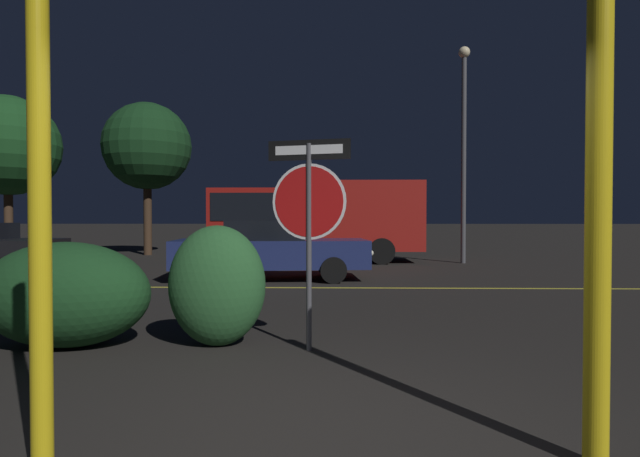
{
  "coord_description": "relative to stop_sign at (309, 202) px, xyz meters",
  "views": [
    {
      "loc": [
        -0.01,
        -3.13,
        1.47
      ],
      "look_at": [
        -0.19,
        3.93,
        1.32
      ],
      "focal_mm": 28.0,
      "sensor_mm": 36.0,
      "label": 1
    }
  ],
  "objects": [
    {
      "name": "delivery_truck",
      "position": [
        -0.43,
        11.46,
        -0.13
      ],
      "size": [
        7.06,
        2.45,
        2.69
      ],
      "rotation": [
        0.0,
        0.0,
        1.58
      ],
      "color": "maroon",
      "rests_on": "ground_plane"
    },
    {
      "name": "yellow_pole_right",
      "position": [
        1.82,
        -2.55,
        -0.17
      ],
      "size": [
        0.14,
        0.14,
        2.97
      ],
      "primitive_type": "cylinder",
      "color": "yellow",
      "rests_on": "ground_plane"
    },
    {
      "name": "road_center_stripe",
      "position": [
        0.27,
        4.98,
        -1.65
      ],
      "size": [
        40.29,
        0.12,
        0.01
      ],
      "primitive_type": "cube",
      "color": "gold",
      "rests_on": "ground_plane"
    },
    {
      "name": "stop_sign",
      "position": [
        0.0,
        0.0,
        0.0
      ],
      "size": [
        0.92,
        0.23,
        2.33
      ],
      "rotation": [
        0.0,
        0.0,
        -0.22
      ],
      "color": "#4C4C51",
      "rests_on": "ground_plane"
    },
    {
      "name": "street_lamp",
      "position": [
        4.54,
        10.92,
        2.5
      ],
      "size": [
        0.37,
        0.37,
        7.06
      ],
      "color": "#4C4C51",
      "rests_on": "ground_plane"
    },
    {
      "name": "hedge_bush_2",
      "position": [
        -1.07,
        0.18,
        -0.96
      ],
      "size": [
        1.11,
        0.78,
        1.39
      ],
      "primitive_type": "ellipsoid",
      "color": "#285B2D",
      "rests_on": "ground_plane"
    },
    {
      "name": "ground_plane",
      "position": [
        0.27,
        -2.38,
        -1.65
      ],
      "size": [
        260.0,
        260.0,
        0.0
      ],
      "primitive_type": "plane",
      "color": "black"
    },
    {
      "name": "hedge_bush_1",
      "position": [
        -2.79,
        0.09,
        -1.05
      ],
      "size": [
        1.93,
        1.19,
        1.2
      ],
      "primitive_type": "ellipsoid",
      "color": "#19421E",
      "rests_on": "ground_plane"
    },
    {
      "name": "passing_car_2",
      "position": [
        -1.23,
        6.41,
        -0.93
      ],
      "size": [
        4.77,
        2.19,
        1.42
      ],
      "rotation": [
        0.0,
        0.0,
        -1.48
      ],
      "color": "navy",
      "rests_on": "ground_plane"
    },
    {
      "name": "tree_0",
      "position": [
        -12.39,
        13.62,
        2.63
      ],
      "size": [
        3.87,
        3.87,
        6.24
      ],
      "color": "#422D1E",
      "rests_on": "ground_plane"
    },
    {
      "name": "tree_1",
      "position": [
        -7.16,
        14.29,
        2.67
      ],
      "size": [
        3.46,
        3.46,
        6.08
      ],
      "color": "#422D1E",
      "rests_on": "ground_plane"
    },
    {
      "name": "yellow_pole_left",
      "position": [
        -1.37,
        -2.78,
        -0.12
      ],
      "size": [
        0.12,
        0.12,
        3.06
      ],
      "primitive_type": "cylinder",
      "color": "yellow",
      "rests_on": "ground_plane"
    }
  ]
}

